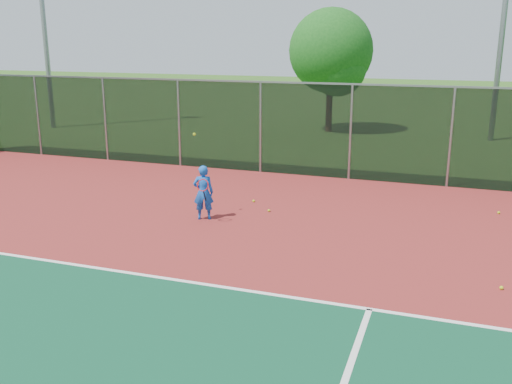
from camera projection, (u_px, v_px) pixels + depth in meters
court_apron at (236, 318)px, 9.22m from camera, size 30.00×20.00×0.02m
fence_back at (351, 131)px, 17.92m from camera, size 30.00×0.06×3.03m
tennis_player at (203, 192)px, 14.07m from camera, size 0.60×0.66×2.14m
practice_ball_0 at (254, 201)px, 15.69m from camera, size 0.07×0.07×0.07m
practice_ball_1 at (501, 288)px, 10.24m from camera, size 0.07×0.07×0.07m
practice_ball_2 at (499, 213)px, 14.64m from camera, size 0.07×0.07×0.07m
practice_ball_5 at (269, 210)px, 14.83m from camera, size 0.07×0.07×0.07m
tree_back_left at (333, 55)px, 26.66m from camera, size 3.94×3.94×5.79m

